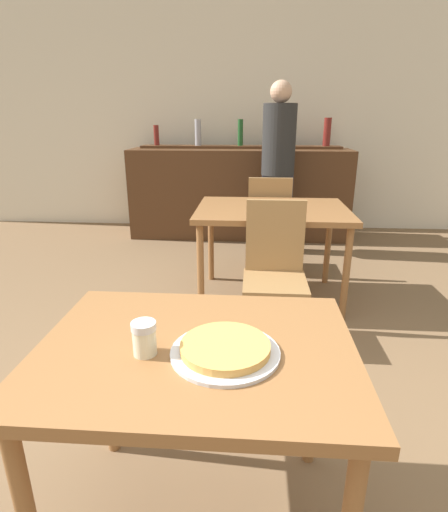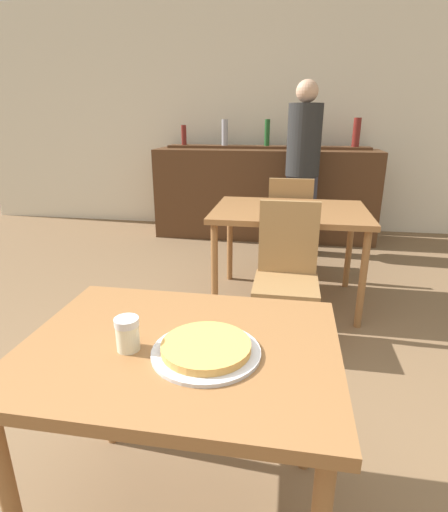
% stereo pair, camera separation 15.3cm
% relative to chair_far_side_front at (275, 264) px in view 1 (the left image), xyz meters
% --- Properties ---
extents(wall_back, '(8.00, 0.05, 2.80)m').
position_rel_chair_far_side_front_xyz_m(wall_back, '(-0.32, 2.91, 0.89)').
color(wall_back, silver).
rests_on(wall_back, ground_plane).
extents(dining_table_near, '(0.98, 0.74, 0.74)m').
position_rel_chair_far_side_front_xyz_m(dining_table_near, '(-0.32, -1.36, 0.14)').
color(dining_table_near, brown).
rests_on(dining_table_near, ground_plane).
extents(dining_table_far, '(1.15, 0.84, 0.75)m').
position_rel_chair_far_side_front_xyz_m(dining_table_far, '(0.00, 0.59, 0.16)').
color(dining_table_far, brown).
rests_on(dining_table_far, ground_plane).
extents(bar_counter, '(2.60, 0.56, 1.05)m').
position_rel_chair_far_side_front_xyz_m(bar_counter, '(-0.32, 2.40, 0.02)').
color(bar_counter, '#4C2D19').
rests_on(bar_counter, ground_plane).
extents(bar_back_shelf, '(2.39, 0.24, 0.35)m').
position_rel_chair_far_side_front_xyz_m(bar_back_shelf, '(-0.26, 2.54, 0.61)').
color(bar_back_shelf, '#4C2D19').
rests_on(bar_back_shelf, bar_counter).
extents(chair_far_side_front, '(0.40, 0.40, 0.91)m').
position_rel_chair_far_side_front_xyz_m(chair_far_side_front, '(0.00, 0.00, 0.00)').
color(chair_far_side_front, olive).
rests_on(chair_far_side_front, ground_plane).
extents(chair_far_side_back, '(0.40, 0.40, 0.91)m').
position_rel_chair_far_side_front_xyz_m(chair_far_side_back, '(0.00, 1.17, 0.00)').
color(chair_far_side_back, olive).
rests_on(chair_far_side_back, ground_plane).
extents(pizza_tray, '(0.32, 0.32, 0.04)m').
position_rel_chair_far_side_front_xyz_m(pizza_tray, '(-0.22, -1.41, 0.25)').
color(pizza_tray, silver).
rests_on(pizza_tray, dining_table_near).
extents(cheese_shaker, '(0.07, 0.07, 0.10)m').
position_rel_chair_far_side_front_xyz_m(cheese_shaker, '(-0.46, -1.42, 0.28)').
color(cheese_shaker, beige).
rests_on(cheese_shaker, dining_table_near).
extents(person_standing, '(0.34, 0.34, 1.75)m').
position_rel_chair_far_side_front_xyz_m(person_standing, '(0.10, 1.82, 0.44)').
color(person_standing, '#2D2D38').
rests_on(person_standing, ground_plane).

